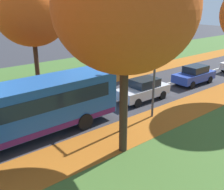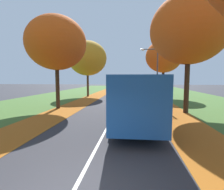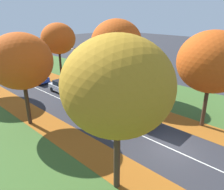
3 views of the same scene
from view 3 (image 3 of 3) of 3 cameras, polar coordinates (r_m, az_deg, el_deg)
name	(u,v)px [view 3 (image 3 of 3)]	position (r m, az deg, el deg)	size (l,w,h in m)	color
ground_plane	(171,149)	(18.38, 15.20, -13.41)	(160.00, 160.00, 0.00)	#2D2D33
leaf_litter_left	(31,114)	(24.77, -20.48, -4.63)	(2.80, 60.00, 0.00)	#9E5619
grass_verge_right	(91,77)	(36.63, -5.50, 4.79)	(12.00, 90.00, 0.01)	#3D6028
leaf_litter_right	(95,92)	(29.45, -4.50, 0.76)	(2.80, 60.00, 0.00)	#9E5619
road_centre_line	(41,90)	(31.67, -18.08, 1.21)	(0.12, 80.00, 0.01)	silver
tree_left_nearest	(118,86)	(11.27, 1.47, 2.31)	(5.93, 5.93, 9.24)	#422D1E
tree_left_near	(21,61)	(20.85, -22.65, 8.10)	(5.51, 5.51, 8.57)	#382619
tree_right_nearest	(212,62)	(20.69, 24.67, 7.82)	(5.93, 5.93, 8.79)	#422D1E
tree_right_near	(116,43)	(26.77, 1.17, 13.52)	(6.09, 6.09, 9.43)	#382619
tree_right_mid	(58,39)	(36.62, -13.85, 14.10)	(5.40, 5.40, 8.59)	black
streetlamp_right	(82,64)	(28.83, -7.95, 7.91)	(1.89, 0.28, 6.00)	#47474C
bus	(111,97)	(22.97, -0.36, -0.61)	(2.80, 10.44, 2.98)	#1E5199
car_silver_lead	(62,87)	(29.75, -12.93, 2.13)	(1.83, 4.22, 1.62)	#B7BABF
car_blue_following	(37,77)	(35.13, -18.89, 4.41)	(1.86, 4.24, 1.62)	#233D9E
car_white_third_in_line	(17,69)	(41.81, -23.60, 6.31)	(1.87, 4.24, 1.62)	silver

